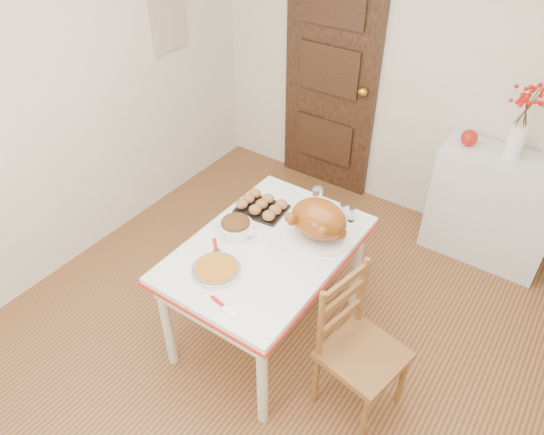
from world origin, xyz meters
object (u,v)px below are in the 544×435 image
Objects in this scene: kitchen_table at (268,290)px; chair_oak at (364,353)px; turkey_platter at (319,221)px; pumpkin_pie at (216,269)px; sideboard at (492,207)px.

kitchen_table is 1.37× the size of chair_oak.
kitchen_table is at bearing -113.03° from turkey_platter.
pumpkin_pie is at bearing 114.05° from chair_oak.
sideboard is at bearing 59.86° from kitchen_table.
turkey_platter is 0.66m from pumpkin_pie.
turkey_platter is (0.20, 0.23, 0.50)m from kitchen_table.
pumpkin_pie reaches higher than kitchen_table.
kitchen_table is 0.54m from pumpkin_pie.
chair_oak is (-0.19, -1.74, 0.02)m from sideboard.
pumpkin_pie is (-1.03, -1.94, 0.34)m from sideboard.
kitchen_table is 4.71× the size of pumpkin_pie.
pumpkin_pie is (-0.10, -0.34, 0.40)m from kitchen_table.
chair_oak is 0.92m from pumpkin_pie.
turkey_platter is at bearing 61.63° from pumpkin_pie.
chair_oak is (0.74, -0.14, 0.08)m from kitchen_table.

